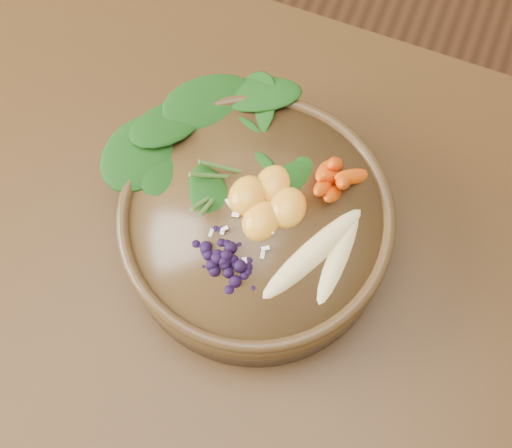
# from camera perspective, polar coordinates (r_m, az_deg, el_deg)

# --- Properties ---
(ground) EXTENTS (4.00, 4.00, 0.00)m
(ground) POSITION_cam_1_polar(r_m,az_deg,el_deg) (1.44, -8.57, -15.69)
(ground) COLOR #381E0F
(ground) RESTS_ON ground
(dining_table) EXTENTS (1.60, 0.90, 0.75)m
(dining_table) POSITION_cam_1_polar(r_m,az_deg,el_deg) (0.80, -15.22, -10.38)
(dining_table) COLOR #331C0C
(dining_table) RESTS_ON ground
(stoneware_bowl) EXTENTS (0.31, 0.31, 0.07)m
(stoneware_bowl) POSITION_cam_1_polar(r_m,az_deg,el_deg) (0.68, -0.00, -0.32)
(stoneware_bowl) COLOR #4E361B
(stoneware_bowl) RESTS_ON dining_table
(kale_heap) EXTENTS (0.20, 0.18, 0.04)m
(kale_heap) POSITION_cam_1_polar(r_m,az_deg,el_deg) (0.66, -0.20, 6.72)
(kale_heap) COLOR #164311
(kale_heap) RESTS_ON stoneware_bowl
(carrot_cluster) EXTENTS (0.06, 0.06, 0.07)m
(carrot_cluster) POSITION_cam_1_polar(r_m,az_deg,el_deg) (0.63, 6.95, 4.51)
(carrot_cluster) COLOR #E9500B
(carrot_cluster) RESTS_ON stoneware_bowl
(banana_halves) EXTENTS (0.08, 0.14, 0.02)m
(banana_halves) POSITION_cam_1_polar(r_m,az_deg,el_deg) (0.62, 5.69, -2.07)
(banana_halves) COLOR #E0CC84
(banana_halves) RESTS_ON stoneware_bowl
(mandarin_cluster) EXTENTS (0.09, 0.10, 0.03)m
(mandarin_cluster) POSITION_cam_1_polar(r_m,az_deg,el_deg) (0.64, 0.94, 2.26)
(mandarin_cluster) COLOR orange
(mandarin_cluster) RESTS_ON stoneware_bowl
(blueberry_pile) EXTENTS (0.13, 0.11, 0.03)m
(blueberry_pile) POSITION_cam_1_polar(r_m,az_deg,el_deg) (0.61, -2.60, -2.41)
(blueberry_pile) COLOR black
(blueberry_pile) RESTS_ON stoneware_bowl
(coconut_flakes) EXTENTS (0.09, 0.08, 0.01)m
(coconut_flakes) POSITION_cam_1_polar(r_m,az_deg,el_deg) (0.64, -0.77, -0.36)
(coconut_flakes) COLOR white
(coconut_flakes) RESTS_ON stoneware_bowl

